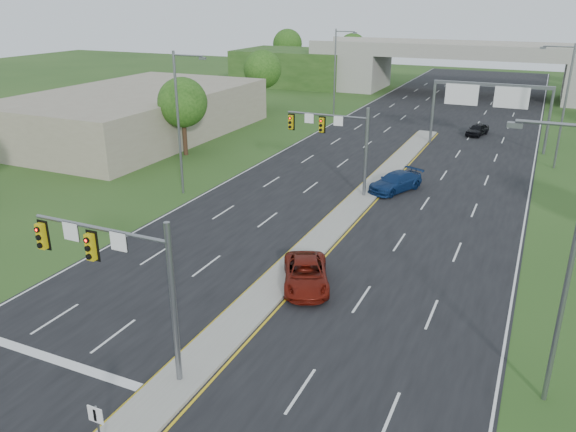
{
  "coord_description": "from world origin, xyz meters",
  "views": [
    {
      "loc": [
        11.78,
        -15.31,
        14.55
      ],
      "look_at": [
        -0.52,
        11.77,
        3.0
      ],
      "focal_mm": 35.0,
      "sensor_mm": 36.0,
      "label": 1
    }
  ],
  "objects_px": {
    "signal_mast_far": "(338,135)",
    "car_far_c": "(477,129)",
    "keep_right_sign": "(97,424)",
    "signal_mast_near": "(122,268)",
    "overpass": "(468,72)",
    "sign_gantry": "(489,98)",
    "car_far_b": "(395,182)",
    "car_far_a": "(306,274)"
  },
  "relations": [
    {
      "from": "car_far_a",
      "to": "car_far_b",
      "type": "distance_m",
      "value": 17.86
    },
    {
      "from": "car_far_a",
      "to": "car_far_b",
      "type": "xyz_separation_m",
      "value": [
        0.34,
        17.86,
        0.05
      ]
    },
    {
      "from": "signal_mast_near",
      "to": "sign_gantry",
      "type": "bearing_deg",
      "value": 78.75
    },
    {
      "from": "signal_mast_far",
      "to": "keep_right_sign",
      "type": "distance_m",
      "value": 29.71
    },
    {
      "from": "keep_right_sign",
      "to": "car_far_b",
      "type": "distance_m",
      "value": 32.09
    },
    {
      "from": "sign_gantry",
      "to": "overpass",
      "type": "relative_size",
      "value": 0.14
    },
    {
      "from": "overpass",
      "to": "car_far_b",
      "type": "height_order",
      "value": "overpass"
    },
    {
      "from": "car_far_c",
      "to": "car_far_b",
      "type": "bearing_deg",
      "value": -84.34
    },
    {
      "from": "signal_mast_far",
      "to": "keep_right_sign",
      "type": "bearing_deg",
      "value": -85.61
    },
    {
      "from": "signal_mast_near",
      "to": "keep_right_sign",
      "type": "xyz_separation_m",
      "value": [
        2.26,
        -4.45,
        -3.21
      ]
    },
    {
      "from": "signal_mast_far",
      "to": "car_far_c",
      "type": "bearing_deg",
      "value": 73.58
    },
    {
      "from": "overpass",
      "to": "sign_gantry",
      "type": "bearing_deg",
      "value": -79.21
    },
    {
      "from": "keep_right_sign",
      "to": "car_far_a",
      "type": "height_order",
      "value": "keep_right_sign"
    },
    {
      "from": "sign_gantry",
      "to": "car_far_a",
      "type": "xyz_separation_m",
      "value": [
        -5.18,
        -35.28,
        -4.52
      ]
    },
    {
      "from": "signal_mast_near",
      "to": "sign_gantry",
      "type": "relative_size",
      "value": 0.6
    },
    {
      "from": "signal_mast_far",
      "to": "sign_gantry",
      "type": "bearing_deg",
      "value": 65.89
    },
    {
      "from": "signal_mast_far",
      "to": "car_far_c",
      "type": "distance_m",
      "value": 27.29
    },
    {
      "from": "signal_mast_far",
      "to": "signal_mast_near",
      "type": "bearing_deg",
      "value": -90.0
    },
    {
      "from": "car_far_a",
      "to": "car_far_b",
      "type": "bearing_deg",
      "value": 64.43
    },
    {
      "from": "car_far_a",
      "to": "signal_mast_far",
      "type": "bearing_deg",
      "value": 79.37
    },
    {
      "from": "keep_right_sign",
      "to": "car_far_c",
      "type": "distance_m",
      "value": 55.61
    },
    {
      "from": "overpass",
      "to": "car_far_b",
      "type": "xyz_separation_m",
      "value": [
        1.84,
        -52.5,
        -2.78
      ]
    },
    {
      "from": "signal_mast_near",
      "to": "overpass",
      "type": "bearing_deg",
      "value": 88.38
    },
    {
      "from": "signal_mast_near",
      "to": "car_far_a",
      "type": "distance_m",
      "value": 11.16
    },
    {
      "from": "car_far_b",
      "to": "sign_gantry",
      "type": "bearing_deg",
      "value": 98.75
    },
    {
      "from": "sign_gantry",
      "to": "car_far_b",
      "type": "distance_m",
      "value": 18.63
    },
    {
      "from": "sign_gantry",
      "to": "car_far_a",
      "type": "height_order",
      "value": "sign_gantry"
    },
    {
      "from": "signal_mast_near",
      "to": "signal_mast_far",
      "type": "height_order",
      "value": "same"
    },
    {
      "from": "sign_gantry",
      "to": "overpass",
      "type": "xyz_separation_m",
      "value": [
        -6.68,
        35.08,
        -1.69
      ]
    },
    {
      "from": "signal_mast_near",
      "to": "car_far_c",
      "type": "relative_size",
      "value": 1.79
    },
    {
      "from": "signal_mast_near",
      "to": "keep_right_sign",
      "type": "height_order",
      "value": "signal_mast_near"
    },
    {
      "from": "car_far_c",
      "to": "signal_mast_far",
      "type": "bearing_deg",
      "value": -92.17
    },
    {
      "from": "signal_mast_far",
      "to": "car_far_a",
      "type": "height_order",
      "value": "signal_mast_far"
    },
    {
      "from": "keep_right_sign",
      "to": "car_far_a",
      "type": "distance_m",
      "value": 14.27
    },
    {
      "from": "sign_gantry",
      "to": "signal_mast_far",
      "type": "bearing_deg",
      "value": -114.11
    },
    {
      "from": "sign_gantry",
      "to": "car_far_c",
      "type": "distance_m",
      "value": 7.57
    },
    {
      "from": "car_far_c",
      "to": "keep_right_sign",
      "type": "bearing_deg",
      "value": -81.29
    },
    {
      "from": "sign_gantry",
      "to": "car_far_c",
      "type": "bearing_deg",
      "value": 102.61
    },
    {
      "from": "car_far_a",
      "to": "car_far_c",
      "type": "xyz_separation_m",
      "value": [
        3.86,
        41.17,
        -0.04
      ]
    },
    {
      "from": "sign_gantry",
      "to": "car_far_a",
      "type": "distance_m",
      "value": 35.94
    },
    {
      "from": "sign_gantry",
      "to": "car_far_b",
      "type": "bearing_deg",
      "value": -105.53
    },
    {
      "from": "car_far_a",
      "to": "keep_right_sign",
      "type": "bearing_deg",
      "value": -120.51
    }
  ]
}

